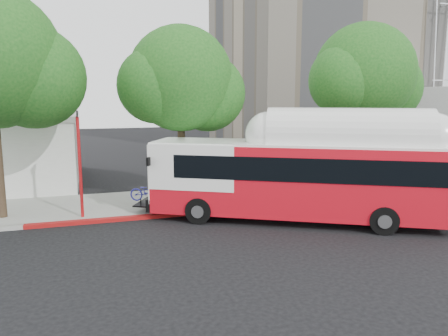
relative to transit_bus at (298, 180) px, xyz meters
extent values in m
plane|color=black|center=(-3.08, -1.59, -1.81)|extent=(120.00, 120.00, 0.00)
cube|color=gray|center=(-3.08, 4.91, -1.74)|extent=(60.00, 5.00, 0.15)
cube|color=gray|center=(-3.08, 2.31, -1.74)|extent=(60.00, 0.30, 0.15)
cube|color=maroon|center=(-6.08, 2.31, -1.73)|extent=(10.00, 0.32, 0.16)
sphere|color=#154C15|center=(-10.49, 4.11, 4.27)|extent=(4.35, 4.35, 4.35)
cylinder|color=#2D2116|center=(-4.08, 4.41, 0.91)|extent=(0.36, 0.36, 5.44)
sphere|color=#154C15|center=(-4.08, 4.41, 4.31)|extent=(5.00, 5.00, 5.00)
sphere|color=#154C15|center=(-2.71, 4.61, 3.63)|extent=(3.75, 3.75, 3.75)
cylinder|color=#2D2116|center=(5.92, 4.21, 1.07)|extent=(0.36, 0.36, 5.76)
sphere|color=#154C15|center=(5.92, 4.21, 4.67)|extent=(5.40, 5.40, 5.40)
sphere|color=#154C15|center=(7.40, 4.41, 3.95)|extent=(4.05, 4.05, 4.05)
cube|color=red|center=(-0.08, 0.04, 0.01)|extent=(11.93, 8.16, 2.94)
cube|color=black|center=(0.36, -0.20, 0.62)|extent=(10.90, 7.63, 0.96)
cube|color=white|center=(-0.08, 0.04, 1.52)|extent=(11.90, 8.09, 0.10)
cube|color=white|center=(1.70, -0.93, 1.79)|extent=(6.66, 4.90, 0.56)
cube|color=black|center=(-5.90, 3.24, -1.31)|extent=(1.59, 1.99, 0.06)
imported|color=#222096|center=(-5.90, 3.24, -0.82)|extent=(1.37, 1.82, 0.91)
cylinder|color=#B61317|center=(-8.80, 2.88, 0.42)|extent=(0.13, 0.13, 4.46)
cube|color=black|center=(-8.80, 2.88, 2.75)|extent=(0.06, 0.45, 0.28)
camera|label=1|loc=(-8.42, -16.37, 3.50)|focal=35.00mm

